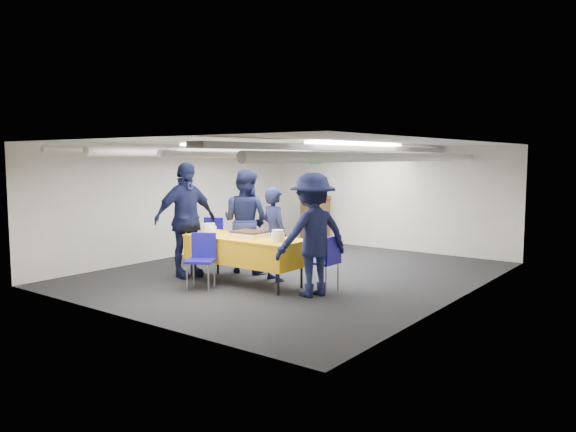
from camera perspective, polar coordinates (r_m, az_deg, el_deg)
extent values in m
plane|color=black|center=(10.01, 0.45, -5.87)|extent=(7.00, 7.00, 0.00)
cube|color=silver|center=(12.80, 9.83, 1.84)|extent=(6.00, 0.02, 2.30)
cube|color=silver|center=(11.86, -11.22, 1.49)|extent=(0.02, 7.00, 2.30)
cube|color=silver|center=(8.41, 17.02, -0.47)|extent=(0.02, 7.00, 2.30)
cube|color=silver|center=(9.80, 0.46, 7.35)|extent=(6.00, 7.00, 0.02)
cylinder|color=silver|center=(11.11, -7.90, 6.57)|extent=(0.10, 6.90, 0.10)
cylinder|color=silver|center=(10.36, -3.56, 6.43)|extent=(0.14, 6.90, 0.14)
cylinder|color=silver|center=(9.45, 3.40, 6.24)|extent=(0.10, 6.90, 0.10)
cylinder|color=silver|center=(8.79, 10.49, 5.90)|extent=(0.14, 6.90, 0.14)
cube|color=gray|center=(9.13, 6.55, 6.84)|extent=(0.28, 6.90, 0.08)
cube|color=white|center=(10.62, -5.22, 7.11)|extent=(0.25, 2.60, 0.04)
cube|color=white|center=(9.08, 7.11, 7.28)|extent=(0.25, 2.60, 0.04)
cube|color=#0C591E|center=(13.72, 2.75, 5.54)|extent=(0.30, 0.04, 0.12)
cylinder|color=black|center=(9.66, -9.62, -5.31)|extent=(0.04, 0.04, 0.36)
cylinder|color=black|center=(8.44, -1.00, -6.86)|extent=(0.04, 0.04, 0.36)
cylinder|color=black|center=(10.07, -7.13, -4.81)|extent=(0.04, 0.04, 0.36)
cylinder|color=black|center=(8.91, 1.39, -6.18)|extent=(0.04, 0.04, 0.36)
cube|color=yellow|center=(9.17, -4.36, -3.52)|extent=(2.05, 0.82, 0.39)
cube|color=yellow|center=(9.14, -4.37, -2.22)|extent=(2.07, 0.84, 0.03)
cube|color=white|center=(9.16, -3.98, -1.90)|extent=(0.54, 0.43, 0.06)
cube|color=black|center=(9.16, -3.98, -1.61)|extent=(0.52, 0.41, 0.03)
sphere|color=navy|center=(9.17, -5.89, -1.63)|extent=(0.04, 0.04, 0.04)
sphere|color=navy|center=(9.46, -4.29, -1.38)|extent=(0.04, 0.04, 0.04)
sphere|color=navy|center=(9.09, -5.35, -1.69)|extent=(0.04, 0.04, 0.04)
sphere|color=navy|center=(9.38, -3.75, -1.44)|extent=(0.04, 0.04, 0.04)
sphere|color=navy|center=(9.02, -4.79, -1.75)|extent=(0.04, 0.04, 0.04)
sphere|color=navy|center=(9.30, -3.20, -1.50)|extent=(0.04, 0.04, 0.04)
sphere|color=navy|center=(8.94, -4.23, -1.81)|extent=(0.04, 0.04, 0.04)
sphere|color=navy|center=(9.23, -2.64, -1.55)|extent=(0.04, 0.04, 0.04)
sphere|color=navy|center=(8.86, -3.65, -1.88)|extent=(0.04, 0.04, 0.04)
sphere|color=navy|center=(9.15, -2.07, -1.61)|extent=(0.04, 0.04, 0.04)
sphere|color=navy|center=(9.26, -5.58, -1.55)|extent=(0.04, 0.04, 0.04)
sphere|color=navy|center=(8.92, -3.14, -1.82)|extent=(0.04, 0.04, 0.04)
sphere|color=navy|center=(9.33, -5.18, -1.49)|extent=(0.04, 0.04, 0.04)
sphere|color=navy|center=(8.99, -2.74, -1.75)|extent=(0.04, 0.04, 0.04)
sphere|color=navy|center=(9.40, -4.78, -1.43)|extent=(0.04, 0.04, 0.04)
sphere|color=navy|center=(9.07, -2.35, -1.69)|extent=(0.04, 0.04, 0.04)
cylinder|color=white|center=(9.62, -8.01, -1.40)|extent=(0.24, 0.24, 0.12)
cylinder|color=white|center=(9.61, -8.02, -0.90)|extent=(0.20, 0.20, 0.05)
cylinder|color=white|center=(8.64, -1.04, -2.16)|extent=(0.22, 0.22, 0.13)
cylinder|color=white|center=(8.63, -1.04, -1.58)|extent=(0.18, 0.18, 0.05)
cube|color=brown|center=(13.29, 2.77, -0.53)|extent=(0.55, 0.45, 1.10)
cube|color=brown|center=(13.21, 2.71, 2.05)|extent=(0.62, 0.53, 0.21)
cylinder|color=gold|center=(13.09, 2.19, 0.03)|extent=(0.28, 0.02, 0.28)
cylinder|color=gray|center=(8.81, -10.23, -6.18)|extent=(0.02, 0.02, 0.43)
cylinder|color=gray|center=(8.71, -8.09, -6.29)|extent=(0.02, 0.02, 0.43)
cylinder|color=gray|center=(9.12, -9.56, -5.75)|extent=(0.02, 0.02, 0.43)
cylinder|color=gray|center=(9.03, -7.49, -5.84)|extent=(0.02, 0.02, 0.43)
cube|color=#18118C|center=(8.87, -8.87, -4.53)|extent=(0.57, 0.57, 0.04)
cube|color=#18118C|center=(9.01, -8.54, -2.93)|extent=(0.37, 0.23, 0.40)
cylinder|color=gray|center=(8.96, 3.25, -5.88)|extent=(0.02, 0.02, 0.43)
cylinder|color=gray|center=(8.69, 1.99, -6.26)|extent=(0.02, 0.02, 0.43)
cylinder|color=gray|center=(8.78, 5.10, -6.15)|extent=(0.02, 0.02, 0.43)
cylinder|color=gray|center=(8.50, 3.88, -6.54)|extent=(0.02, 0.02, 0.43)
cube|color=#18118C|center=(8.69, 3.57, -4.69)|extent=(0.42, 0.42, 0.04)
cube|color=#18118C|center=(8.55, 4.64, -3.38)|extent=(0.04, 0.40, 0.40)
cylinder|color=gray|center=(11.04, -9.07, -3.70)|extent=(0.02, 0.02, 0.43)
cylinder|color=gray|center=(10.90, -7.43, -3.79)|extent=(0.02, 0.02, 0.43)
cylinder|color=gray|center=(11.34, -8.37, -3.42)|extent=(0.02, 0.02, 0.43)
cylinder|color=gray|center=(11.22, -6.77, -3.51)|extent=(0.02, 0.02, 0.43)
cube|color=#18118C|center=(11.09, -7.93, -2.40)|extent=(0.55, 0.55, 0.04)
cube|color=#18118C|center=(11.23, -7.57, -1.16)|extent=(0.38, 0.19, 0.40)
imported|color=black|center=(9.35, -1.39, -1.84)|extent=(0.66, 0.54, 1.57)
imported|color=black|center=(10.04, -4.36, -0.52)|extent=(0.99, 0.83, 1.84)
imported|color=black|center=(9.79, -10.38, -0.38)|extent=(0.73, 1.24, 1.98)
imported|color=black|center=(8.31, 2.48, -1.92)|extent=(1.08, 1.35, 1.83)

